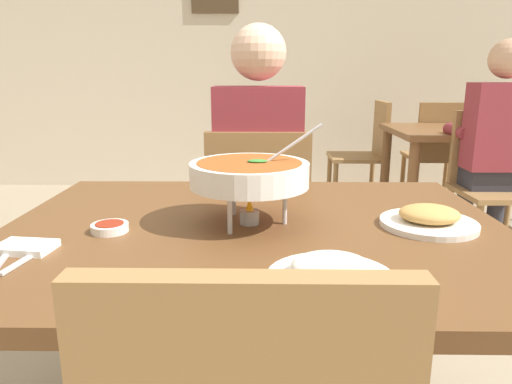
{
  "coord_description": "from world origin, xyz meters",
  "views": [
    {
      "loc": [
        0.02,
        -1.12,
        1.12
      ],
      "look_at": [
        0.0,
        0.15,
        0.79
      ],
      "focal_mm": 32.63,
      "sensor_mm": 36.0,
      "label": 1
    }
  ],
  "objects_px": {
    "chair_diner_main": "(258,220)",
    "rice_plate": "(332,274)",
    "dining_table_main": "(255,262)",
    "chair_bg_left": "(490,177)",
    "chair_bg_corner": "(438,150)",
    "curry_bowl": "(249,175)",
    "appetizer_plate": "(428,218)",
    "patron_bg_left": "(495,139)",
    "chair_bg_right": "(367,148)",
    "diner_main": "(258,164)",
    "dining_table_far": "(462,147)",
    "sauce_dish": "(110,227)"
  },
  "relations": [
    {
      "from": "rice_plate",
      "to": "dining_table_far",
      "type": "xyz_separation_m",
      "value": [
        1.28,
        2.5,
        -0.15
      ]
    },
    {
      "from": "rice_plate",
      "to": "patron_bg_left",
      "type": "relative_size",
      "value": 0.18
    },
    {
      "from": "chair_diner_main",
      "to": "chair_bg_right",
      "type": "bearing_deg",
      "value": 65.68
    },
    {
      "from": "diner_main",
      "to": "curry_bowl",
      "type": "relative_size",
      "value": 3.94
    },
    {
      "from": "dining_table_main",
      "to": "sauce_dish",
      "type": "xyz_separation_m",
      "value": [
        -0.35,
        -0.05,
        0.11
      ]
    },
    {
      "from": "dining_table_main",
      "to": "patron_bg_left",
      "type": "bearing_deg",
      "value": 49.6
    },
    {
      "from": "diner_main",
      "to": "sauce_dish",
      "type": "relative_size",
      "value": 14.56
    },
    {
      "from": "chair_bg_corner",
      "to": "patron_bg_left",
      "type": "relative_size",
      "value": 0.69
    },
    {
      "from": "dining_table_far",
      "to": "chair_bg_corner",
      "type": "bearing_deg",
      "value": 86.28
    },
    {
      "from": "dining_table_main",
      "to": "chair_diner_main",
      "type": "distance_m",
      "value": 0.79
    },
    {
      "from": "rice_plate",
      "to": "chair_bg_left",
      "type": "distance_m",
      "value": 2.37
    },
    {
      "from": "curry_bowl",
      "to": "chair_bg_corner",
      "type": "height_order",
      "value": "curry_bowl"
    },
    {
      "from": "dining_table_far",
      "to": "patron_bg_left",
      "type": "relative_size",
      "value": 0.76
    },
    {
      "from": "chair_diner_main",
      "to": "patron_bg_left",
      "type": "height_order",
      "value": "patron_bg_left"
    },
    {
      "from": "dining_table_main",
      "to": "chair_diner_main",
      "type": "bearing_deg",
      "value": 90.0
    },
    {
      "from": "chair_diner_main",
      "to": "sauce_dish",
      "type": "relative_size",
      "value": 10.0
    },
    {
      "from": "dining_table_far",
      "to": "dining_table_main",
      "type": "bearing_deg",
      "value": -123.4
    },
    {
      "from": "chair_bg_left",
      "to": "chair_bg_corner",
      "type": "distance_m",
      "value": 1.05
    },
    {
      "from": "dining_table_far",
      "to": "diner_main",
      "type": "bearing_deg",
      "value": -136.55
    },
    {
      "from": "chair_diner_main",
      "to": "rice_plate",
      "type": "xyz_separation_m",
      "value": [
        0.15,
        -1.12,
        0.25
      ]
    },
    {
      "from": "chair_diner_main",
      "to": "dining_table_far",
      "type": "xyz_separation_m",
      "value": [
        1.43,
        1.39,
        0.1
      ]
    },
    {
      "from": "dining_table_main",
      "to": "rice_plate",
      "type": "relative_size",
      "value": 5.32
    },
    {
      "from": "rice_plate",
      "to": "curry_bowl",
      "type": "bearing_deg",
      "value": 114.48
    },
    {
      "from": "patron_bg_left",
      "to": "dining_table_far",
      "type": "bearing_deg",
      "value": 86.06
    },
    {
      "from": "dining_table_main",
      "to": "chair_diner_main",
      "type": "xyz_separation_m",
      "value": [
        -0.0,
        0.78,
        -0.13
      ]
    },
    {
      "from": "dining_table_main",
      "to": "chair_diner_main",
      "type": "relative_size",
      "value": 1.42
    },
    {
      "from": "diner_main",
      "to": "chair_bg_left",
      "type": "height_order",
      "value": "diner_main"
    },
    {
      "from": "chair_bg_right",
      "to": "patron_bg_left",
      "type": "bearing_deg",
      "value": -66.19
    },
    {
      "from": "diner_main",
      "to": "curry_bowl",
      "type": "bearing_deg",
      "value": -91.03
    },
    {
      "from": "chair_diner_main",
      "to": "rice_plate",
      "type": "relative_size",
      "value": 3.75
    },
    {
      "from": "chair_diner_main",
      "to": "curry_bowl",
      "type": "relative_size",
      "value": 2.71
    },
    {
      "from": "appetizer_plate",
      "to": "chair_bg_corner",
      "type": "height_order",
      "value": "chair_bg_corner"
    },
    {
      "from": "sauce_dish",
      "to": "chair_bg_corner",
      "type": "bearing_deg",
      "value": 56.57
    },
    {
      "from": "chair_bg_left",
      "to": "appetizer_plate",
      "type": "bearing_deg",
      "value": -120.26
    },
    {
      "from": "dining_table_main",
      "to": "appetizer_plate",
      "type": "distance_m",
      "value": 0.45
    },
    {
      "from": "curry_bowl",
      "to": "sauce_dish",
      "type": "height_order",
      "value": "curry_bowl"
    },
    {
      "from": "curry_bowl",
      "to": "sauce_dish",
      "type": "distance_m",
      "value": 0.37
    },
    {
      "from": "chair_bg_left",
      "to": "dining_table_main",
      "type": "bearing_deg",
      "value": -130.27
    },
    {
      "from": "rice_plate",
      "to": "chair_bg_left",
      "type": "height_order",
      "value": "chair_bg_left"
    },
    {
      "from": "rice_plate",
      "to": "patron_bg_left",
      "type": "bearing_deg",
      "value": 57.69
    },
    {
      "from": "diner_main",
      "to": "sauce_dish",
      "type": "distance_m",
      "value": 0.94
    },
    {
      "from": "appetizer_plate",
      "to": "chair_bg_left",
      "type": "relative_size",
      "value": 0.27
    },
    {
      "from": "chair_bg_right",
      "to": "patron_bg_left",
      "type": "distance_m",
      "value": 1.25
    },
    {
      "from": "sauce_dish",
      "to": "appetizer_plate",
      "type": "bearing_deg",
      "value": 3.99
    },
    {
      "from": "diner_main",
      "to": "chair_bg_left",
      "type": "distance_m",
      "value": 1.65
    },
    {
      "from": "curry_bowl",
      "to": "chair_bg_corner",
      "type": "distance_m",
      "value": 3.09
    },
    {
      "from": "appetizer_plate",
      "to": "chair_bg_right",
      "type": "distance_m",
      "value": 2.81
    },
    {
      "from": "appetizer_plate",
      "to": "chair_bg_right",
      "type": "height_order",
      "value": "chair_bg_right"
    },
    {
      "from": "appetizer_plate",
      "to": "rice_plate",
      "type": "bearing_deg",
      "value": -130.82
    },
    {
      "from": "curry_bowl",
      "to": "chair_diner_main",
      "type": "bearing_deg",
      "value": 88.93
    }
  ]
}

